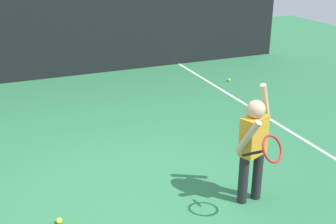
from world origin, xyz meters
The scene contains 5 objects.
ground_plane centered at (0.00, 0.00, 0.00)m, with size 20.00×20.00×0.00m, color #2D7247.
court_line_sideline centered at (2.88, 1.00, 0.00)m, with size 0.05×9.00×0.00m, color white.
tennis_player centered at (1.26, -0.56, 0.73)m, with size 0.55×0.76×1.35m.
tennis_ball_0 centered at (3.30, 3.41, 0.03)m, with size 0.07×0.07×0.07m, color #CCE033.
tennis_ball_1 centered at (-0.80, -0.16, 0.03)m, with size 0.07×0.07×0.07m, color #CCE033.
Camera 1 is at (-1.16, -4.00, 2.73)m, focal length 45.51 mm.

